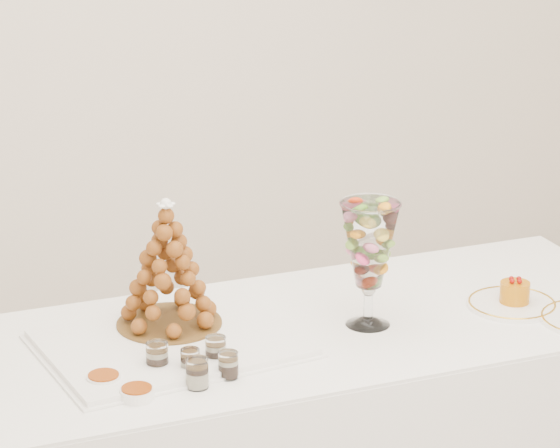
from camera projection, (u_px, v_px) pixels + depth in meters
name	position (u px, v px, depth m)	size (l,w,h in m)	color
lace_tray	(171.00, 343.00, 3.35)	(0.62, 0.46, 0.02)	white
macaron_vase	(370.00, 247.00, 3.43)	(0.15, 0.15, 0.34)	white
cake_plate	(512.00, 304.00, 3.61)	(0.25, 0.25, 0.01)	white
verrine_a	(157.00, 357.00, 3.21)	(0.05, 0.05, 0.07)	white
verrine_b	(190.00, 362.00, 3.20)	(0.05, 0.05, 0.06)	white
verrine_c	(216.00, 350.00, 3.26)	(0.05, 0.05, 0.07)	white
verrine_d	(197.00, 373.00, 3.13)	(0.05, 0.05, 0.07)	white
verrine_e	(228.00, 365.00, 3.18)	(0.05, 0.05, 0.07)	white
ramekin_back	(104.00, 381.00, 3.15)	(0.08, 0.08, 0.03)	white
ramekin_front	(137.00, 394.00, 3.08)	(0.08, 0.08, 0.03)	white
croquembouche	(168.00, 264.00, 3.39)	(0.28, 0.28, 0.34)	brown
mousse_cake	(515.00, 292.00, 3.60)	(0.08, 0.08, 0.07)	#C16D08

